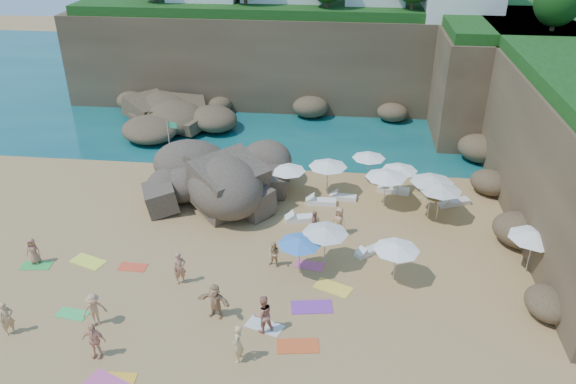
# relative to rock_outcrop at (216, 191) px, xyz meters

# --- Properties ---
(ground) EXTENTS (120.00, 120.00, 0.00)m
(ground) POSITION_rel_rock_outcrop_xyz_m (3.15, -6.26, 0.00)
(ground) COLOR tan
(ground) RESTS_ON ground
(seawater) EXTENTS (120.00, 120.00, 0.00)m
(seawater) POSITION_rel_rock_outcrop_xyz_m (3.15, 23.74, 0.00)
(seawater) COLOR #0C4751
(seawater) RESTS_ON ground
(cliff_back) EXTENTS (44.00, 8.00, 8.00)m
(cliff_back) POSITION_rel_rock_outcrop_xyz_m (5.15, 18.74, 4.00)
(cliff_back) COLOR brown
(cliff_back) RESTS_ON ground
(cliff_right) EXTENTS (8.00, 30.00, 8.00)m
(cliff_right) POSITION_rel_rock_outcrop_xyz_m (22.15, 1.74, 4.00)
(cliff_right) COLOR brown
(cliff_right) RESTS_ON ground
(cliff_corner) EXTENTS (10.00, 12.00, 8.00)m
(cliff_corner) POSITION_rel_rock_outcrop_xyz_m (20.15, 13.74, 4.00)
(cliff_corner) COLOR brown
(cliff_corner) RESTS_ON ground
(rock_promontory) EXTENTS (12.00, 7.00, 2.00)m
(rock_promontory) POSITION_rel_rock_outcrop_xyz_m (-7.85, 9.74, 0.00)
(rock_promontory) COLOR brown
(rock_promontory) RESTS_ON ground
(marina_masts) EXTENTS (3.10, 0.10, 6.00)m
(marina_masts) POSITION_rel_rock_outcrop_xyz_m (-13.35, 23.74, 3.00)
(marina_masts) COLOR white
(marina_masts) RESTS_ON ground
(rock_outcrop) EXTENTS (8.92, 6.95, 3.40)m
(rock_outcrop) POSITION_rel_rock_outcrop_xyz_m (0.00, 0.00, 0.00)
(rock_outcrop) COLOR brown
(rock_outcrop) RESTS_ON ground
(flag_pole) EXTENTS (0.71, 0.18, 3.66)m
(flag_pole) POSITION_rel_rock_outcrop_xyz_m (-3.65, 2.85, 2.34)
(flag_pole) COLOR silver
(flag_pole) RESTS_ON ground
(parasol_0) EXTENTS (2.54, 2.54, 2.41)m
(parasol_0) POSITION_rel_rock_outcrop_xyz_m (10.88, -0.73, 2.21)
(parasol_0) COLOR silver
(parasol_0) RESTS_ON ground
(parasol_1) EXTENTS (2.21, 2.21, 2.09)m
(parasol_1) POSITION_rel_rock_outcrop_xyz_m (9.90, 2.52, 1.92)
(parasol_1) COLOR silver
(parasol_1) RESTS_ON ground
(parasol_2) EXTENTS (2.47, 2.47, 2.33)m
(parasol_2) POSITION_rel_rock_outcrop_xyz_m (7.28, 0.48, 2.14)
(parasol_2) COLOR silver
(parasol_2) RESTS_ON ground
(parasol_3) EXTENTS (2.30, 2.30, 2.17)m
(parasol_3) POSITION_rel_rock_outcrop_xyz_m (11.79, 0.72, 1.99)
(parasol_3) COLOR silver
(parasol_3) RESTS_ON ground
(parasol_4) EXTENTS (2.50, 2.50, 2.36)m
(parasol_4) POSITION_rel_rock_outcrop_xyz_m (13.96, -2.03, 2.17)
(parasol_4) COLOR silver
(parasol_4) RESTS_ON ground
(parasol_5) EXTENTS (2.30, 2.30, 2.18)m
(parasol_5) POSITION_rel_rock_outcrop_xyz_m (4.77, -0.14, 2.00)
(parasol_5) COLOR silver
(parasol_5) RESTS_ON ground
(parasol_6) EXTENTS (2.14, 2.14, 2.02)m
(parasol_6) POSITION_rel_rock_outcrop_xyz_m (13.44, -2.00, 1.85)
(parasol_6) COLOR silver
(parasol_6) RESTS_ON ground
(parasol_7) EXTENTS (2.61, 2.61, 2.47)m
(parasol_7) POSITION_rel_rock_outcrop_xyz_m (13.58, -1.22, 2.27)
(parasol_7) COLOR silver
(parasol_7) RESTS_ON ground
(parasol_8) EXTENTS (2.56, 2.56, 2.42)m
(parasol_8) POSITION_rel_rock_outcrop_xyz_m (17.96, -6.81, 2.22)
(parasol_8) COLOR silver
(parasol_8) RESTS_ON ground
(parasol_9) EXTENTS (2.40, 2.40, 2.27)m
(parasol_9) POSITION_rel_rock_outcrop_xyz_m (7.53, -7.31, 2.09)
(parasol_9) COLOR silver
(parasol_9) RESTS_ON ground
(parasol_10) EXTENTS (2.24, 2.24, 2.11)m
(parasol_10) POSITION_rel_rock_outcrop_xyz_m (6.28, -8.23, 1.94)
(parasol_10) COLOR silver
(parasol_10) RESTS_ON ground
(parasol_11) EXTENTS (2.31, 2.31, 2.18)m
(parasol_11) POSITION_rel_rock_outcrop_xyz_m (11.08, -8.31, 2.00)
(parasol_11) COLOR silver
(parasol_11) RESTS_ON ground
(lounger_0) EXTENTS (2.13, 0.98, 0.32)m
(lounger_0) POSITION_rel_rock_outcrop_xyz_m (11.59, 1.17, 0.16)
(lounger_0) COLOR white
(lounger_0) RESTS_ON ground
(lounger_1) EXTENTS (1.93, 0.67, 0.30)m
(lounger_1) POSITION_rel_rock_outcrop_xyz_m (6.97, -0.89, 0.15)
(lounger_1) COLOR white
(lounger_1) RESTS_ON ground
(lounger_2) EXTENTS (2.10, 1.36, 0.31)m
(lounger_2) POSITION_rel_rock_outcrop_xyz_m (15.28, -0.06, 0.16)
(lounger_2) COLOR silver
(lounger_2) RESTS_ON ground
(lounger_3) EXTENTS (1.98, 1.11, 0.29)m
(lounger_3) POSITION_rel_rock_outcrop_xyz_m (5.89, -3.08, 0.15)
(lounger_3) COLOR white
(lounger_3) RESTS_ON ground
(lounger_4) EXTENTS (1.75, 0.71, 0.27)m
(lounger_4) POSITION_rel_rock_outcrop_xyz_m (8.33, -0.13, 0.13)
(lounger_4) COLOR white
(lounger_4) RESTS_ON ground
(lounger_5) EXTENTS (1.59, 1.49, 0.25)m
(lounger_5) POSITION_rel_rock_outcrop_xyz_m (9.89, -6.08, 0.13)
(lounger_5) COLOR silver
(lounger_5) RESTS_ON ground
(towel_2) EXTENTS (1.74, 0.94, 0.03)m
(towel_2) POSITION_rel_rock_outcrop_xyz_m (-0.45, -16.26, 0.02)
(towel_2) COLOR yellow
(towel_2) RESTS_ON ground
(towel_3) EXTENTS (1.56, 0.93, 0.03)m
(towel_3) POSITION_rel_rock_outcrop_xyz_m (-3.92, -12.62, 0.01)
(towel_3) COLOR #38C75C
(towel_3) RESTS_ON ground
(towel_4) EXTENTS (2.05, 1.50, 0.03)m
(towel_4) POSITION_rel_rock_outcrop_xyz_m (-4.96, -8.52, 0.02)
(towel_4) COLOR #F4FF43
(towel_4) RESTS_ON ground
(towel_6) EXTENTS (2.08, 1.27, 0.03)m
(towel_6) POSITION_rel_rock_outcrop_xyz_m (7.13, -10.88, 0.02)
(towel_6) COLOR purple
(towel_6) RESTS_ON ground
(towel_7) EXTENTS (1.48, 0.75, 0.03)m
(towel_7) POSITION_rel_rock_outcrop_xyz_m (-2.43, -8.74, 0.01)
(towel_7) COLOR #EE472A
(towel_7) RESTS_ON ground
(towel_9) EXTENTS (1.65, 1.00, 0.03)m
(towel_9) POSITION_rel_rock_outcrop_xyz_m (6.75, -7.55, 0.01)
(towel_9) COLOR #CD4F89
(towel_9) RESTS_ON ground
(towel_10) EXTENTS (1.95, 1.18, 0.03)m
(towel_10) POSITION_rel_rock_outcrop_xyz_m (6.72, -13.52, 0.02)
(towel_10) COLOR #E45624
(towel_10) RESTS_ON ground
(towel_11) EXTENTS (1.64, 0.96, 0.03)m
(towel_11) POSITION_rel_rock_outcrop_xyz_m (-7.52, -9.18, 0.01)
(towel_11) COLOR green
(towel_11) RESTS_ON ground
(towel_12) EXTENTS (2.04, 1.56, 0.03)m
(towel_12) POSITION_rel_rock_outcrop_xyz_m (8.08, -9.30, 0.02)
(towel_12) COLOR yellow
(towel_12) RESTS_ON ground
(towel_13) EXTENTS (1.88, 1.37, 0.03)m
(towel_13) POSITION_rel_rock_outcrop_xyz_m (5.10, -12.43, 0.01)
(towel_13) COLOR silver
(towel_13) RESTS_ON ground
(person_stand_0) EXTENTS (0.69, 0.73, 1.68)m
(person_stand_0) POSITION_rel_rock_outcrop_xyz_m (-6.07, -14.12, 0.84)
(person_stand_0) COLOR tan
(person_stand_0) RESTS_ON ground
(person_stand_1) EXTENTS (1.14, 1.06, 1.87)m
(person_stand_1) POSITION_rel_rock_outcrop_xyz_m (5.10, -12.70, 0.94)
(person_stand_1) COLOR tan
(person_stand_1) RESTS_ON ground
(person_stand_2) EXTENTS (1.22, 1.23, 1.90)m
(person_stand_2) POSITION_rel_rock_outcrop_xyz_m (3.24, 0.11, 0.95)
(person_stand_2) COLOR #DAB77C
(person_stand_2) RESTS_ON ground
(person_stand_3) EXTENTS (0.49, 1.01, 1.67)m
(person_stand_3) POSITION_rel_rock_outcrop_xyz_m (6.81, -4.77, 0.83)
(person_stand_3) COLOR #A76953
(person_stand_3) RESTS_ON ground
(person_stand_4) EXTENTS (0.94, 0.79, 1.69)m
(person_stand_4) POSITION_rel_rock_outcrop_xyz_m (8.19, -4.26, 0.84)
(person_stand_4) COLOR tan
(person_stand_4) RESTS_ON ground
(person_stand_5) EXTENTS (1.64, 0.59, 1.74)m
(person_stand_5) POSITION_rel_rock_outcrop_xyz_m (-3.25, 2.77, 0.87)
(person_stand_5) COLOR tan
(person_stand_5) RESTS_ON ground
(person_stand_6) EXTENTS (0.46, 0.68, 1.82)m
(person_stand_6) POSITION_rel_rock_outcrop_xyz_m (4.33, -14.59, 0.91)
(person_stand_6) COLOR #DBB87C
(person_stand_6) RESTS_ON ground
(person_lie_0) EXTENTS (1.78, 1.97, 0.44)m
(person_lie_0) POSITION_rel_rock_outcrop_xyz_m (-2.50, -13.15, 0.22)
(person_lie_0) COLOR tan
(person_lie_0) RESTS_ON ground
(person_lie_1) EXTENTS (1.02, 1.73, 0.42)m
(person_lie_1) POSITION_rel_rock_outcrop_xyz_m (-1.68, -15.05, 0.21)
(person_lie_1) COLOR #EBA585
(person_lie_1) RESTS_ON ground
(person_lie_2) EXTENTS (0.88, 1.54, 0.39)m
(person_lie_2) POSITION_rel_rock_outcrop_xyz_m (-7.65, -8.93, 0.20)
(person_lie_2) COLOR #A66753
(person_lie_2) RESTS_ON ground
(person_lie_3) EXTENTS (2.01, 2.10, 0.47)m
(person_lie_3) POSITION_rel_rock_outcrop_xyz_m (2.77, -12.01, 0.23)
(person_lie_3) COLOR tan
(person_lie_3) RESTS_ON ground
(person_lie_4) EXTENTS (1.44, 1.81, 0.42)m
(person_lie_4) POSITION_rel_rock_outcrop_xyz_m (0.46, -9.73, 0.21)
(person_lie_4) COLOR #B6765B
(person_lie_4) RESTS_ON ground
(person_lie_5) EXTENTS (1.18, 1.57, 0.53)m
(person_lie_5) POSITION_rel_rock_outcrop_xyz_m (4.94, -7.83, 0.27)
(person_lie_5) COLOR tan
(person_lie_5) RESTS_ON ground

